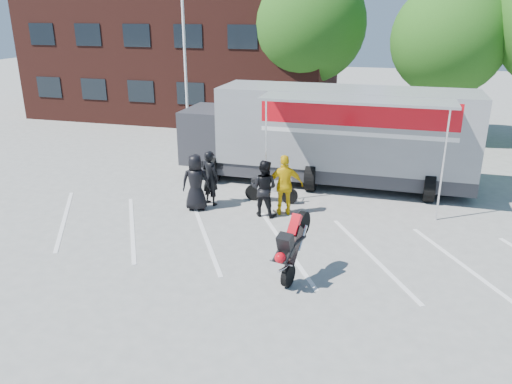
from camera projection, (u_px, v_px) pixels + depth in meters
The scene contains 13 objects.
ground at pixel (269, 261), 13.21m from camera, with size 100.00×100.00×0.00m, color #9A9A95.
parking_bay_lines at pixel (278, 245), 14.12m from camera, with size 18.00×5.00×0.01m, color white.
office_building at pixel (185, 58), 30.84m from camera, with size 18.00×8.00×7.00m, color #461D16.
flagpole at pixel (189, 39), 22.12m from camera, with size 1.61×0.12×8.00m.
tree_left at pixel (308, 25), 26.30m from camera, with size 6.12×6.12×8.64m.
tree_mid at pixel (448, 40), 23.83m from camera, with size 5.44×5.44×7.68m.
transporter_truck at pixel (329, 182), 19.30m from camera, with size 11.34×5.47×3.61m, color gray, non-canonical shape.
parked_motorcycle at pixel (271, 202), 17.33m from camera, with size 0.63×1.89×0.99m, color silver, non-canonical shape.
stunt_bike_rider at pixel (298, 275), 12.51m from camera, with size 0.75×1.59×1.87m, color black, non-canonical shape.
spectator_leather_a at pixel (196, 182), 16.36m from camera, with size 0.92×0.60×1.89m, color black.
spectator_leather_b at pixel (210, 178), 16.82m from camera, with size 0.69×0.45×1.88m, color black.
spectator_leather_c at pixel (264, 188), 15.89m from camera, with size 0.90×0.70×1.85m, color black.
spectator_hivis at pixel (285, 185), 15.95m from camera, with size 1.16×0.48×1.99m, color yellow.
Camera 1 is at (2.84, -11.45, 6.24)m, focal length 35.00 mm.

